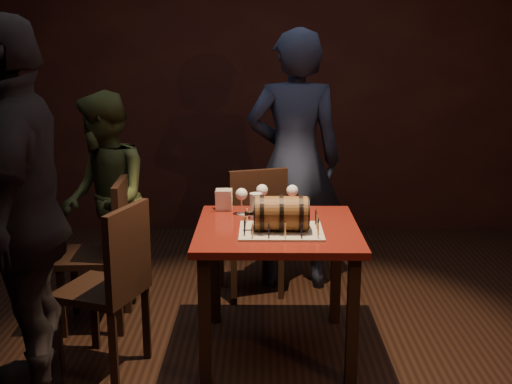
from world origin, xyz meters
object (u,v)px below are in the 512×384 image
Objects in this scene: chair_back at (254,225)px; chair_left_rear at (106,246)px; wine_glass_left at (241,195)px; person_left_rear at (105,200)px; pub_table at (277,245)px; barrel_cake at (281,213)px; pint_of_ale at (256,206)px; chair_left_front at (113,280)px; person_back at (294,162)px; person_left_front at (22,218)px; wine_glass_right at (292,192)px; wine_glass_mid at (262,191)px.

chair_left_rear is (-0.91, -0.45, 0.00)m from chair_back.
wine_glass_left is 1.03m from person_left_rear.
pub_table is 0.97× the size of chair_back.
barrel_cake is 0.42m from wine_glass_left.
chair_left_front is (-0.76, -0.40, -0.30)m from pint_of_ale.
pint_of_ale is 0.91m from person_back.
barrel_cake is 2.31× the size of pint_of_ale.
chair_left_rear reaches higher than wine_glass_left.
person_back is at bearing 51.12° from chair_left_front.
person_left_front reaches higher than person_back.
chair_back is at bearing 117.82° from wine_glass_right.
pub_table is 5.59× the size of wine_glass_mid.
person_left_rear is 0.77× the size of person_left_front.
person_left_rear is at bearing 164.20° from wine_glass_right.
chair_left_front is 0.61m from person_left_front.
chair_back is 0.50× the size of person_back.
person_back is (0.26, 0.87, 0.10)m from pint_of_ale.
wine_glass_mid is 1.43m from person_left_front.
pint_of_ale is 0.90m from chair_left_front.
wine_glass_right is at bearing 79.75° from barrel_cake.
person_left_rear is at bearing 148.85° from pub_table.
wine_glass_left is at bearing 130.20° from pub_table.
chair_left_front is at bearing -143.65° from wine_glass_mid.
person_left_rear is (-0.08, 0.35, 0.20)m from chair_left_rear.
chair_back reaches higher than pint_of_ale.
chair_left_front reaches higher than wine_glass_right.
wine_glass_right is at bearing 53.11° from person_left_rear.
wine_glass_right is at bearing -62.18° from chair_back.
chair_back is 1.00× the size of chair_left_rear.
chair_left_front is at bearing 119.95° from person_left_front.
chair_left_rear is (-1.15, 0.00, -0.35)m from wine_glass_right.
pint_of_ale is 0.70m from chair_back.
wine_glass_mid is (-0.09, 0.35, 0.23)m from pub_table.
wine_glass_left is at bearing 136.12° from pint_of_ale.
person_left_rear is at bearing 105.52° from chair_left_front.
person_back reaches higher than chair_back.
person_left_front is (-0.09, -1.19, 0.22)m from person_left_rear.
barrel_cake is at bearing -22.62° from chair_left_rear.
chair_back is 1.74m from person_left_front.
person_back reaches higher than pub_table.
wine_glass_mid is at bearing 70.74° from person_back.
pint_of_ale reaches higher than pub_table.
wine_glass_right is 0.09× the size of person_left_front.
chair_left_rear is 0.50× the size of person_back.
person_back is at bearing 66.04° from wine_glass_left.
chair_left_rear is (-0.84, 0.09, -0.35)m from wine_glass_left.
pint_of_ale is at bearing -141.43° from wine_glass_right.
chair_left_front reaches higher than pub_table.
wine_glass_right is at bearing 74.02° from pub_table.
barrel_cake is 0.37× the size of chair_left_front.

